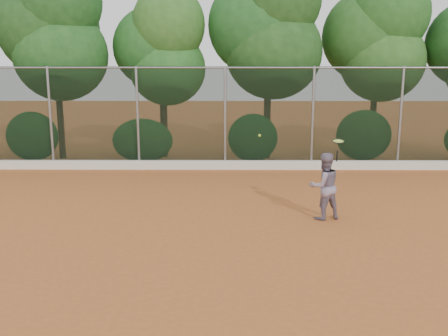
{
  "coord_description": "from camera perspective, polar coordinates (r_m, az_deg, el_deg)",
  "views": [
    {
      "loc": [
        0.07,
        -10.07,
        3.55
      ],
      "look_at": [
        0.0,
        1.0,
        1.25
      ],
      "focal_mm": 40.0,
      "sensor_mm": 36.0,
      "label": 1
    }
  ],
  "objects": [
    {
      "name": "ground",
      "position": [
        10.68,
        -0.03,
        -7.68
      ],
      "size": [
        80.0,
        80.0,
        0.0
      ],
      "primitive_type": "plane",
      "color": "#B15E29",
      "rests_on": "ground"
    },
    {
      "name": "tennis_ball_in_flight",
      "position": [
        11.94,
        4.09,
        3.74
      ],
      "size": [
        0.06,
        0.06,
        0.06
      ],
      "color": "#CBEF36",
      "rests_on": "ground"
    },
    {
      "name": "chainlink_fence",
      "position": [
        17.15,
        0.13,
        6.08
      ],
      "size": [
        24.09,
        0.09,
        3.5
      ],
      "color": "black",
      "rests_on": "ground"
    },
    {
      "name": "foliage_backdrop",
      "position": [
        19.08,
        -1.54,
        14.29
      ],
      "size": [
        23.7,
        3.63,
        7.55
      ],
      "color": "#3D2717",
      "rests_on": "ground"
    },
    {
      "name": "concrete_curb",
      "position": [
        17.23,
        0.12,
        0.36
      ],
      "size": [
        24.0,
        0.2,
        0.3
      ],
      "primitive_type": "cube",
      "color": "silver",
      "rests_on": "ground"
    },
    {
      "name": "tennis_player",
      "position": [
        11.8,
        11.37,
        -2.05
      ],
      "size": [
        0.91,
        0.81,
        1.57
      ],
      "primitive_type": "imported",
      "rotation": [
        0.0,
        0.0,
        3.46
      ],
      "color": "gray",
      "rests_on": "ground"
    },
    {
      "name": "tennis_racket",
      "position": [
        11.61,
        12.92,
        2.81
      ],
      "size": [
        0.3,
        0.29,
        0.53
      ],
      "color": "black",
      "rests_on": "ground"
    }
  ]
}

